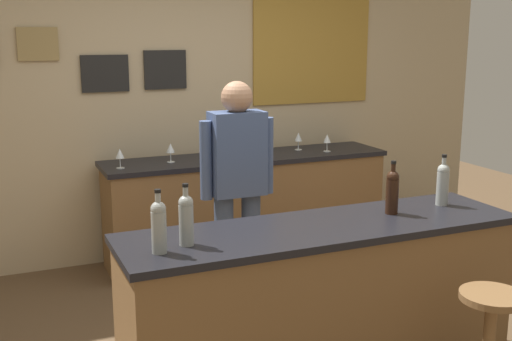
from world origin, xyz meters
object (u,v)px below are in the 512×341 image
object	(u,v)px
wine_bottle_b	(186,218)
wine_bottle_c	(392,190)
wine_glass_b	(171,149)
wine_glass_d	(298,138)
wine_glass_e	(327,139)
bar_stool	(489,335)
wine_bottle_a	(159,225)
wine_glass_a	(120,154)
wine_glass_c	(244,143)
wine_bottle_d	(443,183)
bartender	(237,183)

from	to	relation	value
wine_bottle_b	wine_bottle_c	bearing A→B (deg)	3.15
wine_bottle_b	wine_glass_b	distance (m)	2.13
wine_glass_d	wine_glass_e	xyz separation A→B (m)	(0.20, -0.17, 0.00)
bar_stool	wine_bottle_a	bearing A→B (deg)	159.88
wine_glass_a	wine_glass_c	xyz separation A→B (m)	(1.07, 0.12, 0.00)
wine_bottle_d	wine_glass_b	world-z (taller)	wine_bottle_d
bar_stool	wine_glass_e	distance (m)	2.71
wine_bottle_d	bar_stool	bearing A→B (deg)	-109.29
wine_bottle_b	wine_bottle_c	xyz separation A→B (m)	(1.23, 0.07, 0.00)
bar_stool	wine_bottle_b	size ratio (longest dim) A/B	2.22
wine_bottle_a	wine_glass_b	bearing A→B (deg)	73.00
wine_bottle_c	wine_glass_d	size ratio (longest dim) A/B	1.97
wine_bottle_a	wine_bottle_b	size ratio (longest dim) A/B	1.00
wine_glass_b	wine_glass_c	distance (m)	0.65
wine_bottle_a	wine_glass_d	xyz separation A→B (m)	(1.85, 2.22, -0.05)
wine_glass_b	wine_glass_d	size ratio (longest dim) A/B	1.00
wine_glass_a	wine_glass_e	world-z (taller)	same
wine_bottle_a	wine_glass_b	size ratio (longest dim) A/B	1.97
wine_bottle_b	wine_glass_e	bearing A→B (deg)	46.39
wine_glass_b	wine_glass_c	bearing A→B (deg)	3.81
wine_bottle_c	wine_bottle_d	world-z (taller)	same
wine_glass_c	wine_glass_d	distance (m)	0.55
bar_stool	wine_bottle_b	world-z (taller)	wine_bottle_b
bar_stool	wine_glass_d	bearing A→B (deg)	83.11
wine_bottle_a	wine_bottle_d	distance (m)	1.77
wine_bottle_c	wine_glass_a	bearing A→B (deg)	120.89
bar_stool	wine_glass_b	xyz separation A→B (m)	(-0.86, 2.68, 0.55)
wine_bottle_a	wine_bottle_b	xyz separation A→B (m)	(0.15, 0.06, 0.00)
wine_glass_d	wine_glass_e	distance (m)	0.26
wine_bottle_a	wine_glass_b	world-z (taller)	wine_bottle_a
wine_glass_a	bar_stool	bearing A→B (deg)	-63.75
bartender	wine_glass_b	size ratio (longest dim) A/B	10.45
bar_stool	wine_bottle_b	bearing A→B (deg)	155.84
wine_bottle_d	wine_glass_a	xyz separation A→B (m)	(-1.54, 1.89, -0.05)
wine_bottle_d	wine_glass_b	distance (m)	2.26
wine_bottle_c	wine_glass_d	xyz separation A→B (m)	(0.47, 2.09, -0.05)
wine_glass_b	wine_bottle_d	bearing A→B (deg)	-60.46
wine_bottle_b	wine_glass_b	xyz separation A→B (m)	(0.50, 2.07, -0.05)
bartender	wine_bottle_d	distance (m)	1.33
bar_stool	wine_bottle_b	xyz separation A→B (m)	(-1.36, 0.61, 0.60)
wine_bottle_c	wine_glass_c	distance (m)	2.05
bartender	wine_bottle_b	size ratio (longest dim) A/B	5.29
wine_glass_e	wine_glass_c	bearing A→B (deg)	170.39
bar_stool	wine_bottle_c	xyz separation A→B (m)	(-0.13, 0.68, 0.60)
wine_bottle_c	wine_glass_c	size ratio (longest dim) A/B	1.97
wine_bottle_b	wine_bottle_d	size ratio (longest dim) A/B	1.00
bar_stool	wine_glass_a	world-z (taller)	wine_glass_a
wine_glass_a	wine_glass_c	size ratio (longest dim) A/B	1.00
wine_bottle_a	wine_glass_d	size ratio (longest dim) A/B	1.97
wine_glass_a	wine_bottle_b	bearing A→B (deg)	-92.25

